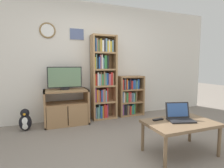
# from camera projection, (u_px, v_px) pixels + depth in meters

# --- Properties ---
(ground_plane) EXTENTS (18.00, 18.00, 0.00)m
(ground_plane) POSITION_uv_depth(u_px,v_px,m) (135.00, 159.00, 2.25)
(ground_plane) COLOR gray
(wall_back) EXTENTS (6.32, 0.09, 2.60)m
(wall_back) POSITION_uv_depth(u_px,v_px,m) (94.00, 61.00, 4.01)
(wall_back) COLOR silver
(wall_back) RESTS_ON ground_plane
(tv_stand) EXTENTS (0.88, 0.48, 0.72)m
(tv_stand) POSITION_uv_depth(u_px,v_px,m) (67.00, 107.00, 3.59)
(tv_stand) COLOR #9E754C
(tv_stand) RESTS_ON ground_plane
(television) EXTENTS (0.68, 0.18, 0.47)m
(television) POSITION_uv_depth(u_px,v_px,m) (65.00, 78.00, 3.55)
(television) COLOR black
(television) RESTS_ON tv_stand
(bookshelf_tall) EXTENTS (0.55, 0.31, 1.87)m
(bookshelf_tall) POSITION_uv_depth(u_px,v_px,m) (102.00, 78.00, 3.93)
(bookshelf_tall) COLOR tan
(bookshelf_tall) RESTS_ON ground_plane
(bookshelf_short) EXTENTS (0.62, 0.28, 0.96)m
(bookshelf_short) POSITION_uv_depth(u_px,v_px,m) (129.00, 96.00, 4.23)
(bookshelf_short) COLOR #9E754C
(bookshelf_short) RESTS_ON ground_plane
(coffee_table) EXTENTS (0.95, 0.59, 0.45)m
(coffee_table) POSITION_uv_depth(u_px,v_px,m) (180.00, 125.00, 2.37)
(coffee_table) COLOR brown
(coffee_table) RESTS_ON ground_plane
(laptop) EXTENTS (0.39, 0.34, 0.24)m
(laptop) POSITION_uv_depth(u_px,v_px,m) (179.00, 116.00, 2.43)
(laptop) COLOR #232326
(laptop) RESTS_ON coffee_table
(remote_near_laptop) EXTENTS (0.16, 0.06, 0.02)m
(remote_near_laptop) POSITION_uv_depth(u_px,v_px,m) (158.00, 119.00, 2.43)
(remote_near_laptop) COLOR black
(remote_near_laptop) RESTS_ON coffee_table
(penguin_figurine) EXTENTS (0.22, 0.20, 0.41)m
(penguin_figurine) POSITION_uv_depth(u_px,v_px,m) (25.00, 121.00, 3.24)
(penguin_figurine) COLOR black
(penguin_figurine) RESTS_ON ground_plane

